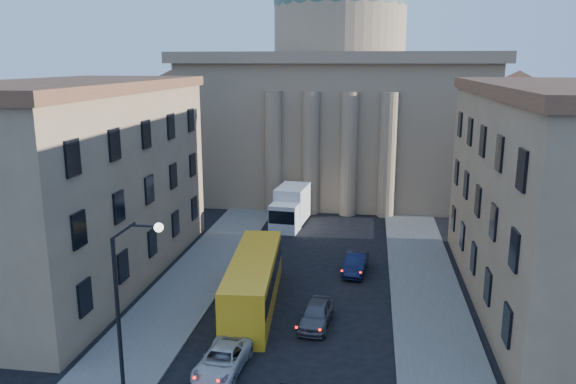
{
  "coord_description": "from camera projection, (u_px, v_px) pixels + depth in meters",
  "views": [
    {
      "loc": [
        4.32,
        -15.48,
        16.03
      ],
      "look_at": [
        -0.46,
        16.38,
        8.5
      ],
      "focal_mm": 35.0,
      "sensor_mm": 36.0,
      "label": 1
    }
  ],
  "objects": [
    {
      "name": "building_left",
      "position": [
        77.0,
        181.0,
        41.13
      ],
      "size": [
        11.6,
        26.6,
        14.7
      ],
      "color": "tan",
      "rests_on": "ground"
    },
    {
      "name": "street_lamp",
      "position": [
        127.0,
        293.0,
        26.69
      ],
      "size": [
        2.62,
        0.44,
        8.83
      ],
      "color": "black",
      "rests_on": "ground"
    },
    {
      "name": "sidewalk_right",
      "position": [
        433.0,
        321.0,
        35.26
      ],
      "size": [
        5.0,
        60.0,
        0.15
      ],
      "primitive_type": "cube",
      "color": "#605E58",
      "rests_on": "ground"
    },
    {
      "name": "car_left_mid",
      "position": [
        222.0,
        360.0,
        29.54
      ],
      "size": [
        2.57,
        4.94,
        1.33
      ],
      "primitive_type": "imported",
      "rotation": [
        0.0,
        0.0,
        -0.08
      ],
      "color": "beige",
      "rests_on": "ground"
    },
    {
      "name": "building_right",
      "position": [
        568.0,
        198.0,
        36.21
      ],
      "size": [
        11.6,
        26.6,
        14.7
      ],
      "color": "tan",
      "rests_on": "ground"
    },
    {
      "name": "city_bus",
      "position": [
        254.0,
        280.0,
        37.21
      ],
      "size": [
        3.79,
        12.31,
        3.42
      ],
      "rotation": [
        0.0,
        0.0,
        0.09
      ],
      "color": "yellow",
      "rests_on": "ground"
    },
    {
      "name": "car_right_distant",
      "position": [
        356.0,
        263.0,
        43.43
      ],
      "size": [
        2.01,
        4.65,
        1.49
      ],
      "primitive_type": "imported",
      "rotation": [
        0.0,
        0.0,
        -0.1
      ],
      "color": "black",
      "rests_on": "ground"
    },
    {
      "name": "church",
      "position": [
        338.0,
        95.0,
        69.89
      ],
      "size": [
        68.02,
        28.76,
        36.6
      ],
      "color": "#94775B",
      "rests_on": "ground"
    },
    {
      "name": "car_right_far",
      "position": [
        316.0,
        314.0,
        34.74
      ],
      "size": [
        2.12,
        4.52,
        1.5
      ],
      "primitive_type": "imported",
      "rotation": [
        0.0,
        0.0,
        -0.08
      ],
      "color": "#525157",
      "rests_on": "ground"
    },
    {
      "name": "sidewalk_left",
      "position": [
        174.0,
        304.0,
        37.72
      ],
      "size": [
        5.0,
        60.0,
        0.15
      ],
      "primitive_type": "cube",
      "color": "#605E58",
      "rests_on": "ground"
    },
    {
      "name": "box_truck",
      "position": [
        290.0,
        208.0,
        55.86
      ],
      "size": [
        3.3,
        7.07,
        3.77
      ],
      "rotation": [
        0.0,
        0.0,
        -0.09
      ],
      "color": "silver",
      "rests_on": "ground"
    }
  ]
}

